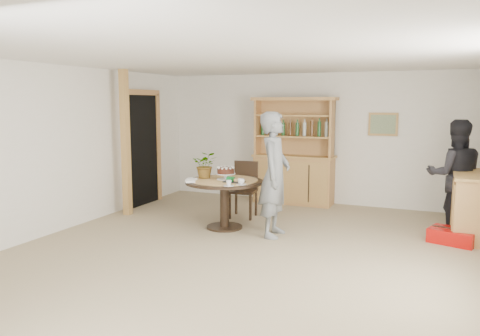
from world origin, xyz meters
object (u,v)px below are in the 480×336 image
dining_chair (244,186)px  adult_person (455,175)px  sideboard (472,205)px  teen_boy (275,175)px  red_suitcase (453,236)px  dining_table (224,190)px  hutch (294,168)px

dining_chair → adult_person: 3.32m
sideboard → dining_chair: size_ratio=1.33×
teen_boy → sideboard: bearing=-72.7°
adult_person → teen_boy: bearing=20.3°
dining_chair → sideboard: bearing=-4.1°
dining_chair → red_suitcase: bearing=-11.5°
dining_table → dining_chair: (-0.01, 0.83, -0.07)m
red_suitcase → sideboard: bearing=78.8°
dining_table → red_suitcase: bearing=9.0°
hutch → adult_person: (2.80, -0.90, 0.16)m
sideboard → dining_table: (-3.50, -0.95, 0.13)m
hutch → sideboard: bearing=-22.2°
sideboard → teen_boy: bearing=-158.4°
dining_chair → red_suitcase: dining_chair is taller
dining_table → teen_boy: 0.91m
hutch → dining_chair: hutch is taller
sideboard → red_suitcase: sideboard is taller
teen_boy → red_suitcase: teen_boy is taller
sideboard → dining_table: 3.63m
red_suitcase → dining_chair: bearing=-167.6°
hutch → sideboard: hutch is taller
dining_table → dining_chair: size_ratio=1.27×
dining_chair → red_suitcase: (3.27, -0.31, -0.43)m
dining_chair → adult_person: (3.27, 0.46, 0.31)m
hutch → teen_boy: 2.33m
sideboard → teen_boy: size_ratio=0.69×
dining_table → teen_boy: teen_boy is taller
dining_table → hutch: bearing=78.1°
dining_table → red_suitcase: 3.34m
adult_person → dining_table: bearing=11.9°
dining_chair → teen_boy: size_ratio=0.52×
sideboard → dining_chair: bearing=-178.0°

